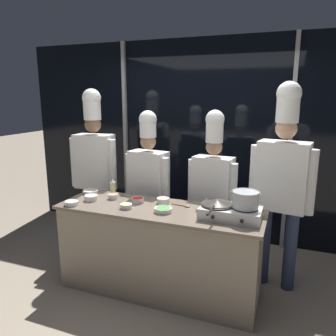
{
  "coord_description": "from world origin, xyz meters",
  "views": [
    {
      "loc": [
        1.16,
        -2.8,
        1.97
      ],
      "look_at": [
        0.0,
        0.25,
        1.24
      ],
      "focal_mm": 35.0,
      "sensor_mm": 36.0,
      "label": 1
    }
  ],
  "objects_px": {
    "prep_bowl_ginger": "(126,206)",
    "chef_head": "(95,161)",
    "prep_bowl_bean_sprouts": "(72,203)",
    "chef_sous": "(148,178)",
    "prep_bowl_onion": "(91,192)",
    "serving_spoon_slotted": "(184,206)",
    "frying_pan": "(217,202)",
    "prep_bowl_shrimp": "(163,200)",
    "prep_bowl_mushrooms": "(113,196)",
    "prep_bowl_rice": "(91,197)",
    "chef_pastry": "(282,176)",
    "prep_bowl_bell_pepper": "(137,199)",
    "prep_bowl_scallions": "(163,209)",
    "chef_line": "(213,183)",
    "portable_stove": "(231,212)",
    "squeeze_bottle_oil": "(113,187)",
    "stock_pot": "(245,199)"
  },
  "relations": [
    {
      "from": "prep_bowl_mushrooms",
      "to": "prep_bowl_rice",
      "type": "distance_m",
      "value": 0.23
    },
    {
      "from": "prep_bowl_bean_sprouts",
      "to": "chef_sous",
      "type": "height_order",
      "value": "chef_sous"
    },
    {
      "from": "portable_stove",
      "to": "chef_sous",
      "type": "bearing_deg",
      "value": 151.97
    },
    {
      "from": "prep_bowl_bean_sprouts",
      "to": "prep_bowl_scallions",
      "type": "relative_size",
      "value": 0.81
    },
    {
      "from": "prep_bowl_mushrooms",
      "to": "prep_bowl_shrimp",
      "type": "bearing_deg",
      "value": 5.38
    },
    {
      "from": "prep_bowl_bell_pepper",
      "to": "chef_head",
      "type": "relative_size",
      "value": 0.07
    },
    {
      "from": "prep_bowl_onion",
      "to": "chef_sous",
      "type": "relative_size",
      "value": 0.09
    },
    {
      "from": "prep_bowl_ginger",
      "to": "chef_line",
      "type": "xyz_separation_m",
      "value": [
        0.69,
        0.7,
        0.11
      ]
    },
    {
      "from": "frying_pan",
      "to": "prep_bowl_mushrooms",
      "type": "xyz_separation_m",
      "value": [
        -1.15,
        0.12,
        -0.1
      ]
    },
    {
      "from": "prep_bowl_ginger",
      "to": "serving_spoon_slotted",
      "type": "xyz_separation_m",
      "value": [
        0.51,
        0.25,
        -0.02
      ]
    },
    {
      "from": "prep_bowl_rice",
      "to": "prep_bowl_shrimp",
      "type": "bearing_deg",
      "value": 13.79
    },
    {
      "from": "prep_bowl_rice",
      "to": "chef_line",
      "type": "bearing_deg",
      "value": 28.06
    },
    {
      "from": "chef_head",
      "to": "chef_line",
      "type": "relative_size",
      "value": 1.12
    },
    {
      "from": "portable_stove",
      "to": "chef_head",
      "type": "xyz_separation_m",
      "value": [
        -1.81,
        0.61,
        0.22
      ]
    },
    {
      "from": "prep_bowl_mushrooms",
      "to": "chef_head",
      "type": "relative_size",
      "value": 0.05
    },
    {
      "from": "squeeze_bottle_oil",
      "to": "prep_bowl_rice",
      "type": "xyz_separation_m",
      "value": [
        -0.1,
        -0.28,
        -0.05
      ]
    },
    {
      "from": "prep_bowl_bell_pepper",
      "to": "chef_pastry",
      "type": "xyz_separation_m",
      "value": [
        1.39,
        0.41,
        0.28
      ]
    },
    {
      "from": "frying_pan",
      "to": "serving_spoon_slotted",
      "type": "relative_size",
      "value": 2.51
    },
    {
      "from": "frying_pan",
      "to": "prep_bowl_mushrooms",
      "type": "height_order",
      "value": "frying_pan"
    },
    {
      "from": "chef_sous",
      "to": "chef_pastry",
      "type": "xyz_separation_m",
      "value": [
        1.46,
        -0.03,
        0.17
      ]
    },
    {
      "from": "chef_head",
      "to": "chef_pastry",
      "type": "relative_size",
      "value": 0.97
    },
    {
      "from": "chef_sous",
      "to": "chef_head",
      "type": "bearing_deg",
      "value": 5.91
    },
    {
      "from": "prep_bowl_bean_sprouts",
      "to": "chef_sous",
      "type": "bearing_deg",
      "value": 57.46
    },
    {
      "from": "prep_bowl_mushrooms",
      "to": "chef_head",
      "type": "height_order",
      "value": "chef_head"
    },
    {
      "from": "prep_bowl_bean_sprouts",
      "to": "frying_pan",
      "type": "bearing_deg",
      "value": 8.32
    },
    {
      "from": "prep_bowl_bell_pepper",
      "to": "serving_spoon_slotted",
      "type": "bearing_deg",
      "value": 3.22
    },
    {
      "from": "prep_bowl_ginger",
      "to": "prep_bowl_scallions",
      "type": "relative_size",
      "value": 0.69
    },
    {
      "from": "serving_spoon_slotted",
      "to": "chef_head",
      "type": "bearing_deg",
      "value": 160.92
    },
    {
      "from": "prep_bowl_scallions",
      "to": "serving_spoon_slotted",
      "type": "xyz_separation_m",
      "value": [
        0.13,
        0.22,
        -0.02
      ]
    },
    {
      "from": "prep_bowl_bell_pepper",
      "to": "prep_bowl_shrimp",
      "type": "height_order",
      "value": "prep_bowl_shrimp"
    },
    {
      "from": "squeeze_bottle_oil",
      "to": "chef_sous",
      "type": "xyz_separation_m",
      "value": [
        0.3,
        0.3,
        0.05
      ]
    },
    {
      "from": "frying_pan",
      "to": "prep_bowl_bean_sprouts",
      "type": "relative_size",
      "value": 3.75
    },
    {
      "from": "prep_bowl_ginger",
      "to": "chef_head",
      "type": "bearing_deg",
      "value": 138.79
    },
    {
      "from": "prep_bowl_scallions",
      "to": "chef_head",
      "type": "relative_size",
      "value": 0.08
    },
    {
      "from": "prep_bowl_bell_pepper",
      "to": "prep_bowl_shrimp",
      "type": "distance_m",
      "value": 0.27
    },
    {
      "from": "frying_pan",
      "to": "stock_pot",
      "type": "distance_m",
      "value": 0.25
    },
    {
      "from": "frying_pan",
      "to": "prep_bowl_shrimp",
      "type": "bearing_deg",
      "value": 164.0
    },
    {
      "from": "prep_bowl_mushrooms",
      "to": "chef_sous",
      "type": "xyz_separation_m",
      "value": [
        0.21,
        0.45,
        0.11
      ]
    },
    {
      "from": "prep_bowl_bean_sprouts",
      "to": "chef_line",
      "type": "height_order",
      "value": "chef_line"
    },
    {
      "from": "prep_bowl_ginger",
      "to": "frying_pan",
      "type": "bearing_deg",
      "value": 6.25
    },
    {
      "from": "prep_bowl_shrimp",
      "to": "chef_head",
      "type": "height_order",
      "value": "chef_head"
    },
    {
      "from": "frying_pan",
      "to": "squeeze_bottle_oil",
      "type": "distance_m",
      "value": 1.27
    },
    {
      "from": "stock_pot",
      "to": "prep_bowl_shrimp",
      "type": "distance_m",
      "value": 0.87
    },
    {
      "from": "prep_bowl_onion",
      "to": "chef_head",
      "type": "relative_size",
      "value": 0.08
    },
    {
      "from": "stock_pot",
      "to": "prep_bowl_scallions",
      "type": "height_order",
      "value": "stock_pot"
    },
    {
      "from": "portable_stove",
      "to": "frying_pan",
      "type": "height_order",
      "value": "frying_pan"
    },
    {
      "from": "prep_bowl_scallions",
      "to": "prep_bowl_mushrooms",
      "type": "bearing_deg",
      "value": 164.23
    },
    {
      "from": "prep_bowl_onion",
      "to": "prep_bowl_mushrooms",
      "type": "xyz_separation_m",
      "value": [
        0.33,
        -0.07,
        0.01
      ]
    },
    {
      "from": "prep_bowl_bean_sprouts",
      "to": "prep_bowl_ginger",
      "type": "bearing_deg",
      "value": 11.54
    },
    {
      "from": "prep_bowl_onion",
      "to": "prep_bowl_scallions",
      "type": "relative_size",
      "value": 0.98
    }
  ]
}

